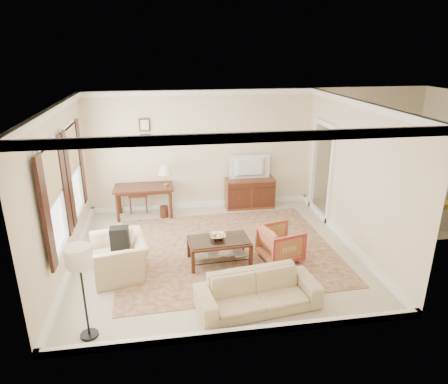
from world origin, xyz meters
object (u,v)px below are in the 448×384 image
object	(u,v)px
club_armchair	(119,251)
sideboard	(250,193)
sofa	(258,287)
coffee_table	(219,245)
striped_armchair	(281,242)
writing_desk	(144,191)
tv	(251,160)

from	to	relation	value
club_armchair	sideboard	bearing A→B (deg)	121.59
sideboard	sofa	world-z (taller)	sideboard
coffee_table	club_armchair	bearing A→B (deg)	-175.55
sideboard	striped_armchair	xyz separation A→B (m)	(0.01, -2.69, -0.01)
coffee_table	striped_armchair	bearing A→B (deg)	-3.02
writing_desk	striped_armchair	size ratio (longest dim) A/B	1.89
tv	coffee_table	size ratio (longest dim) A/B	0.83
club_armchair	sofa	xyz separation A→B (m)	(2.18, -1.33, -0.09)
writing_desk	club_armchair	bearing A→B (deg)	-98.03
writing_desk	sofa	size ratio (longest dim) A/B	0.73
coffee_table	tv	bearing A→B (deg)	65.93
coffee_table	sofa	distance (m)	1.52
sideboard	striped_armchair	world-z (taller)	sideboard
writing_desk	tv	bearing A→B (deg)	3.54
tv	coffee_table	distance (m)	2.98
club_armchair	sofa	distance (m)	2.55
tv	striped_armchair	distance (m)	2.80
writing_desk	club_armchair	world-z (taller)	club_armchair
tv	coffee_table	bearing A→B (deg)	65.93
sideboard	tv	world-z (taller)	tv
sideboard	club_armchair	world-z (taller)	club_armchair
sideboard	writing_desk	bearing A→B (deg)	-176.02
striped_armchair	sofa	world-z (taller)	sofa
writing_desk	sofa	xyz separation A→B (m)	(1.81, -3.92, -0.27)
sideboard	coffee_table	size ratio (longest dim) A/B	1.04
club_armchair	tv	bearing A→B (deg)	121.38
sofa	club_armchair	bearing A→B (deg)	140.70
sideboard	club_armchair	xyz separation A→B (m)	(-2.95, -2.76, 0.09)
striped_armchair	club_armchair	xyz separation A→B (m)	(-2.96, -0.08, 0.10)
coffee_table	sofa	bearing A→B (deg)	-75.28
tv	sofa	world-z (taller)	tv
coffee_table	club_armchair	xyz separation A→B (m)	(-1.79, -0.14, 0.09)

